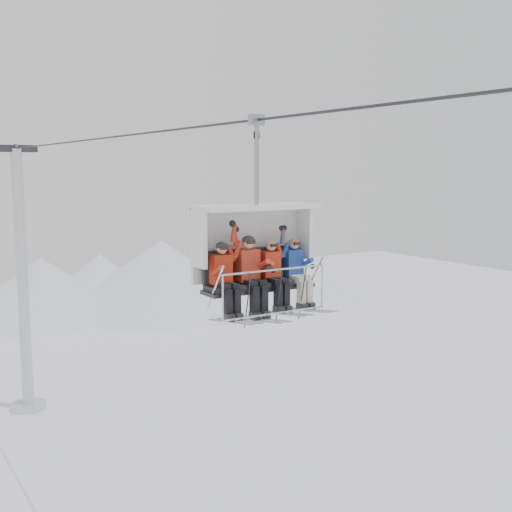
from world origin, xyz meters
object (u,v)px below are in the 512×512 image
lift_tower_right (23,299)px  chairlift_carrier (253,246)px  skier_far_left (224,276)px  skier_center_left (250,271)px  skier_center_right (273,272)px  skier_far_right (296,269)px

lift_tower_right → chairlift_carrier: lift_tower_right is taller
skier_far_left → skier_center_left: skier_center_left is taller
skier_far_left → skier_center_right: skier_far_left is taller
lift_tower_right → skier_far_right: bearing=-87.7°
lift_tower_right → skier_far_left: lift_tower_right is taller
skier_far_right → skier_far_left: bearing=179.9°
chairlift_carrier → skier_center_left: bearing=-130.6°
skier_far_right → chairlift_carrier: bearing=160.3°
lift_tower_right → skier_far_right: (0.89, -22.21, 4.42)m
chairlift_carrier → skier_center_right: (0.30, -0.32, -0.53)m
skier_far_left → skier_center_right: bearing=-0.2°
chairlift_carrier → skier_far_right: size_ratio=2.36×
lift_tower_right → skier_far_right: lift_tower_right is taller
skier_center_right → skier_far_right: same height
skier_center_right → skier_far_left: bearing=179.8°
skier_center_right → skier_center_left: bearing=178.6°
chairlift_carrier → skier_far_left: 1.07m
skier_far_left → skier_center_left: (0.62, 0.01, 0.04)m
skier_center_right → skier_far_right: size_ratio=1.00×
lift_tower_right → skier_far_left: (-0.88, -22.20, 4.43)m
skier_far_right → lift_tower_right: bearing=92.3°
lift_tower_right → chairlift_carrier: size_ratio=3.38×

